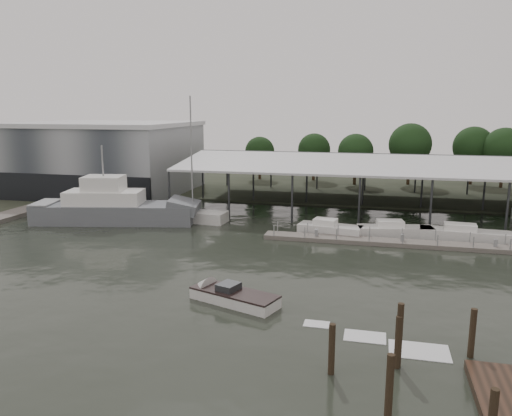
# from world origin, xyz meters

# --- Properties ---
(ground) EXTENTS (200.00, 200.00, 0.00)m
(ground) POSITION_xyz_m (0.00, 0.00, 0.00)
(ground) COLOR #252A22
(ground) RESTS_ON ground
(land_strip_far) EXTENTS (140.00, 30.00, 0.30)m
(land_strip_far) POSITION_xyz_m (0.00, 42.00, 0.10)
(land_strip_far) COLOR #373B2C
(land_strip_far) RESTS_ON ground
(land_strip_west) EXTENTS (20.00, 40.00, 0.30)m
(land_strip_west) POSITION_xyz_m (-40.00, 30.00, 0.10)
(land_strip_west) COLOR #373B2C
(land_strip_west) RESTS_ON ground
(storage_warehouse) EXTENTS (24.50, 20.50, 10.50)m
(storage_warehouse) POSITION_xyz_m (-28.00, 29.94, 5.29)
(storage_warehouse) COLOR gray
(storage_warehouse) RESTS_ON ground
(covered_boat_shed) EXTENTS (58.24, 24.00, 6.96)m
(covered_boat_shed) POSITION_xyz_m (17.00, 28.00, 6.13)
(covered_boat_shed) COLOR silver
(covered_boat_shed) RESTS_ON ground
(trawler_dock) EXTENTS (3.00, 18.00, 0.50)m
(trawler_dock) POSITION_xyz_m (-30.00, 14.00, 0.25)
(trawler_dock) COLOR slate
(trawler_dock) RESTS_ON ground
(floating_dock) EXTENTS (28.00, 2.00, 1.40)m
(floating_dock) POSITION_xyz_m (15.00, 10.00, 0.20)
(floating_dock) COLOR slate
(floating_dock) RESTS_ON ground
(grey_trawler) EXTENTS (18.78, 8.24, 8.84)m
(grey_trawler) POSITION_xyz_m (-16.64, 12.31, 1.58)
(grey_trawler) COLOR slate
(grey_trawler) RESTS_ON ground
(white_sailboat) EXTENTS (8.73, 3.27, 14.03)m
(white_sailboat) POSITION_xyz_m (-9.04, 14.83, 0.67)
(white_sailboat) COLOR silver
(white_sailboat) RESTS_ON ground
(speedboat_underway) EXTENTS (17.08, 7.53, 2.00)m
(speedboat_underway) POSITION_xyz_m (2.18, -6.98, 0.39)
(speedboat_underway) COLOR silver
(speedboat_underway) RESTS_ON ground
(moored_cruiser_0) EXTENTS (6.59, 3.24, 1.70)m
(moored_cruiser_0) POSITION_xyz_m (7.05, 12.16, 0.61)
(moored_cruiser_0) COLOR silver
(moored_cruiser_0) RESTS_ON ground
(moored_cruiser_1) EXTENTS (7.55, 3.45, 1.70)m
(moored_cruiser_1) POSITION_xyz_m (13.36, 13.02, 0.61)
(moored_cruiser_1) COLOR silver
(moored_cruiser_1) RESTS_ON ground
(moored_cruiser_2) EXTENTS (8.49, 2.89, 1.70)m
(moored_cruiser_2) POSITION_xyz_m (19.87, 13.06, 0.61)
(moored_cruiser_2) COLOR silver
(moored_cruiser_2) RESTS_ON ground
(mooring_pilings) EXTENTS (7.12, 7.89, 3.90)m
(mooring_pilings) POSITION_xyz_m (13.30, -14.86, 1.12)
(mooring_pilings) COLOR #352A1A
(mooring_pilings) RESTS_ON ground
(horizon_tree_line) EXTENTS (68.83, 10.76, 10.15)m
(horizon_tree_line) POSITION_xyz_m (23.62, 47.79, 5.90)
(horizon_tree_line) COLOR #322416
(horizon_tree_line) RESTS_ON ground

